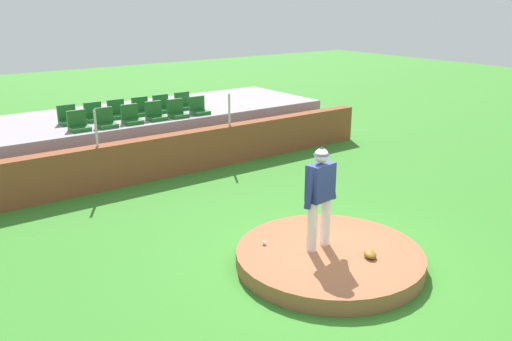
{
  "coord_description": "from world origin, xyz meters",
  "views": [
    {
      "loc": [
        -6.0,
        -6.0,
        4.43
      ],
      "look_at": [
        0.0,
        2.16,
        1.17
      ],
      "focal_mm": 37.41,
      "sensor_mm": 36.0,
      "label": 1
    }
  ],
  "objects_px": {
    "fielding_glove": "(370,254)",
    "stadium_chair_10": "(162,107)",
    "stadium_chair_6": "(68,118)",
    "stadium_chair_11": "(184,104)",
    "stadium_chair_2": "(131,117)",
    "stadium_chair_3": "(155,114)",
    "baseball": "(264,243)",
    "stadium_chair_1": "(106,121)",
    "stadium_chair_5": "(199,108)",
    "stadium_chair_9": "(142,109)",
    "stadium_chair_7": "(95,115)",
    "stadium_chair_4": "(177,111)",
    "pitcher": "(320,190)",
    "stadium_chair_8": "(118,112)",
    "stadium_chair_0": "(78,124)"
  },
  "relations": [
    {
      "from": "stadium_chair_8",
      "to": "stadium_chair_9",
      "type": "distance_m",
      "value": 0.72
    },
    {
      "from": "stadium_chair_0",
      "to": "stadium_chair_9",
      "type": "relative_size",
      "value": 1.0
    },
    {
      "from": "stadium_chair_0",
      "to": "stadium_chair_9",
      "type": "xyz_separation_m",
      "value": [
        2.13,
        0.85,
        0.0
      ]
    },
    {
      "from": "stadium_chair_2",
      "to": "stadium_chair_7",
      "type": "relative_size",
      "value": 1.0
    },
    {
      "from": "baseball",
      "to": "stadium_chair_4",
      "type": "bearing_deg",
      "value": 74.43
    },
    {
      "from": "stadium_chair_2",
      "to": "stadium_chair_9",
      "type": "height_order",
      "value": "same"
    },
    {
      "from": "baseball",
      "to": "stadium_chair_6",
      "type": "distance_m",
      "value": 7.57
    },
    {
      "from": "pitcher",
      "to": "stadium_chair_8",
      "type": "height_order",
      "value": "pitcher"
    },
    {
      "from": "fielding_glove",
      "to": "stadium_chair_10",
      "type": "relative_size",
      "value": 0.6
    },
    {
      "from": "stadium_chair_4",
      "to": "pitcher",
      "type": "bearing_deg",
      "value": 81.18
    },
    {
      "from": "stadium_chair_3",
      "to": "baseball",
      "type": "bearing_deg",
      "value": 80.04
    },
    {
      "from": "fielding_glove",
      "to": "pitcher",
      "type": "bearing_deg",
      "value": -119.38
    },
    {
      "from": "stadium_chair_0",
      "to": "stadium_chair_6",
      "type": "height_order",
      "value": "same"
    },
    {
      "from": "stadium_chair_1",
      "to": "stadium_chair_5",
      "type": "relative_size",
      "value": 1.0
    },
    {
      "from": "baseball",
      "to": "stadium_chair_11",
      "type": "height_order",
      "value": "stadium_chair_11"
    },
    {
      "from": "stadium_chair_7",
      "to": "stadium_chair_10",
      "type": "distance_m",
      "value": 2.06
    },
    {
      "from": "stadium_chair_4",
      "to": "stadium_chair_6",
      "type": "relative_size",
      "value": 1.0
    },
    {
      "from": "fielding_glove",
      "to": "stadium_chair_4",
      "type": "bearing_deg",
      "value": -152.83
    },
    {
      "from": "stadium_chair_8",
      "to": "stadium_chair_9",
      "type": "height_order",
      "value": "same"
    },
    {
      "from": "stadium_chair_5",
      "to": "baseball",
      "type": "bearing_deg",
      "value": 68.75
    },
    {
      "from": "pitcher",
      "to": "stadium_chair_9",
      "type": "xyz_separation_m",
      "value": [
        0.43,
        8.02,
        0.06
      ]
    },
    {
      "from": "stadium_chair_1",
      "to": "fielding_glove",
      "type": "bearing_deg",
      "value": 100.3
    },
    {
      "from": "stadium_chair_6",
      "to": "stadium_chair_7",
      "type": "distance_m",
      "value": 0.71
    },
    {
      "from": "fielding_glove",
      "to": "stadium_chair_10",
      "type": "distance_m",
      "value": 8.92
    },
    {
      "from": "fielding_glove",
      "to": "stadium_chair_1",
      "type": "bearing_deg",
      "value": -137.75
    },
    {
      "from": "stadium_chair_5",
      "to": "stadium_chair_10",
      "type": "height_order",
      "value": "same"
    },
    {
      "from": "stadium_chair_3",
      "to": "stadium_chair_6",
      "type": "distance_m",
      "value": 2.3
    },
    {
      "from": "stadium_chair_4",
      "to": "stadium_chair_7",
      "type": "xyz_separation_m",
      "value": [
        -2.07,
        0.9,
        0.0
      ]
    },
    {
      "from": "pitcher",
      "to": "stadium_chair_7",
      "type": "xyz_separation_m",
      "value": [
        -0.96,
        8.02,
        0.06
      ]
    },
    {
      "from": "stadium_chair_6",
      "to": "stadium_chair_9",
      "type": "height_order",
      "value": "same"
    },
    {
      "from": "stadium_chair_1",
      "to": "stadium_chair_10",
      "type": "relative_size",
      "value": 1.0
    },
    {
      "from": "stadium_chair_9",
      "to": "stadium_chair_10",
      "type": "distance_m",
      "value": 0.67
    },
    {
      "from": "baseball",
      "to": "stadium_chair_8",
      "type": "distance_m",
      "value": 7.49
    },
    {
      "from": "pitcher",
      "to": "baseball",
      "type": "distance_m",
      "value": 1.4
    },
    {
      "from": "stadium_chair_4",
      "to": "stadium_chair_10",
      "type": "height_order",
      "value": "same"
    },
    {
      "from": "stadium_chair_5",
      "to": "stadium_chair_6",
      "type": "relative_size",
      "value": 1.0
    },
    {
      "from": "stadium_chair_6",
      "to": "stadium_chair_11",
      "type": "relative_size",
      "value": 1.0
    },
    {
      "from": "stadium_chair_9",
      "to": "stadium_chair_11",
      "type": "height_order",
      "value": "same"
    },
    {
      "from": "fielding_glove",
      "to": "stadium_chair_9",
      "type": "height_order",
      "value": "stadium_chair_9"
    },
    {
      "from": "stadium_chair_11",
      "to": "stadium_chair_6",
      "type": "bearing_deg",
      "value": -0.35
    },
    {
      "from": "stadium_chair_2",
      "to": "stadium_chair_3",
      "type": "bearing_deg",
      "value": -178.04
    },
    {
      "from": "stadium_chair_3",
      "to": "stadium_chair_4",
      "type": "bearing_deg",
      "value": 175.96
    },
    {
      "from": "stadium_chair_1",
      "to": "stadium_chair_8",
      "type": "distance_m",
      "value": 1.17
    },
    {
      "from": "baseball",
      "to": "stadium_chair_0",
      "type": "relative_size",
      "value": 0.15
    },
    {
      "from": "pitcher",
      "to": "stadium_chair_7",
      "type": "bearing_deg",
      "value": 89.27
    },
    {
      "from": "stadium_chair_9",
      "to": "stadium_chair_11",
      "type": "distance_m",
      "value": 1.4
    },
    {
      "from": "fielding_glove",
      "to": "stadium_chair_11",
      "type": "distance_m",
      "value": 9.03
    },
    {
      "from": "stadium_chair_4",
      "to": "stadium_chair_5",
      "type": "xyz_separation_m",
      "value": [
        0.72,
        0.01,
        0.0
      ]
    },
    {
      "from": "stadium_chair_2",
      "to": "stadium_chair_5",
      "type": "xyz_separation_m",
      "value": [
        2.1,
        -0.01,
        0.0
      ]
    },
    {
      "from": "fielding_glove",
      "to": "stadium_chair_6",
      "type": "xyz_separation_m",
      "value": [
        -2.11,
        8.88,
        1.07
      ]
    }
  ]
}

